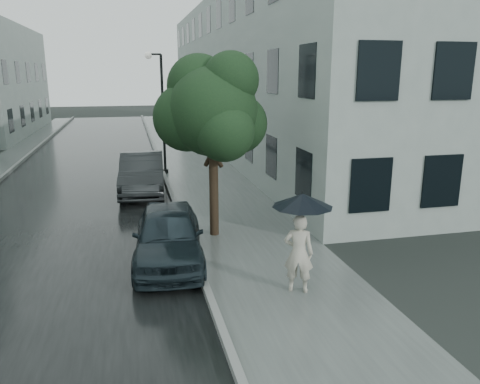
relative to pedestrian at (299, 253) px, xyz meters
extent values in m
plane|color=black|center=(-0.34, 1.00, -0.87)|extent=(120.00, 120.00, 0.00)
cube|color=slate|center=(-0.09, 13.00, -0.86)|extent=(3.50, 60.00, 0.01)
cube|color=slate|center=(-1.92, 13.00, -0.79)|extent=(0.15, 60.00, 0.15)
cube|color=black|center=(-5.42, 13.00, -0.86)|extent=(6.85, 60.00, 0.00)
cube|color=slate|center=(-8.92, 13.00, -0.79)|extent=(0.15, 60.00, 0.15)
cube|color=#95A29C|center=(5.16, 20.50, 3.63)|extent=(7.00, 36.00, 9.00)
cube|color=black|center=(1.68, 20.50, 3.63)|extent=(0.08, 32.40, 7.20)
cube|color=black|center=(-10.66, 31.00, 3.13)|extent=(0.08, 16.20, 6.40)
imported|color=#BAB5A3|center=(0.00, 0.00, 0.00)|extent=(0.74, 0.62, 1.71)
cylinder|color=black|center=(0.05, 0.00, 0.58)|extent=(0.02, 0.02, 0.87)
cone|color=black|center=(0.05, 0.00, 1.16)|extent=(1.43, 1.43, 0.28)
cylinder|color=black|center=(0.05, 0.00, 1.32)|extent=(0.02, 0.02, 0.08)
cylinder|color=black|center=(0.05, 0.00, 0.11)|extent=(0.03, 0.03, 0.06)
cylinder|color=#332619|center=(-1.09, 4.00, 0.43)|extent=(0.26, 0.26, 2.59)
sphere|color=#1F3E1C|center=(-1.09, 4.00, 2.67)|extent=(2.45, 2.45, 2.45)
sphere|color=#1F3E1C|center=(-0.33, 4.28, 2.29)|extent=(1.69, 1.69, 1.69)
sphere|color=#1F3E1C|center=(-1.75, 4.38, 2.48)|extent=(1.89, 1.89, 1.89)
sphere|color=#1F3E1C|center=(-0.90, 3.34, 2.19)|extent=(1.59, 1.59, 1.59)
sphere|color=#1F3E1C|center=(-1.37, 4.56, 3.33)|extent=(1.79, 1.79, 1.79)
sphere|color=#1F3E1C|center=(-0.62, 3.82, 3.51)|extent=(1.52, 1.52, 1.52)
cylinder|color=black|center=(-1.79, 12.92, 1.81)|extent=(0.12, 0.12, 5.35)
cylinder|color=black|center=(-1.79, 12.92, -0.77)|extent=(0.28, 0.28, 0.20)
cylinder|color=black|center=(-2.03, 12.98, 4.48)|extent=(0.51, 0.20, 0.08)
sphere|color=silver|center=(-2.33, 13.05, 4.43)|extent=(0.32, 0.32, 0.32)
imported|color=black|center=(-2.54, 2.27, -0.16)|extent=(1.99, 4.22, 1.40)
imported|color=#25292B|center=(-2.93, 9.48, -0.10)|extent=(1.87, 4.72, 1.53)
camera|label=1|loc=(-3.33, -8.69, 3.69)|focal=35.00mm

